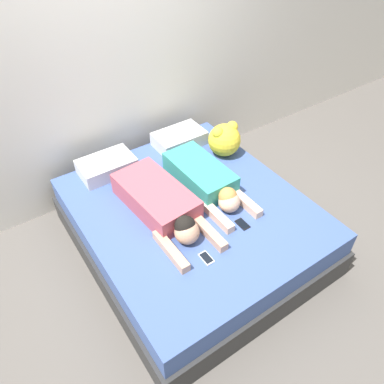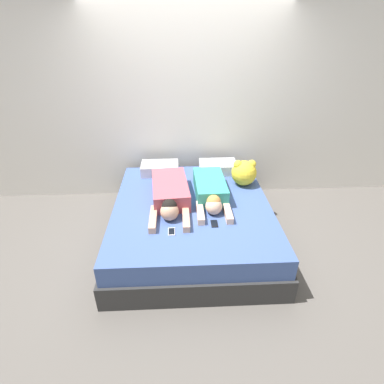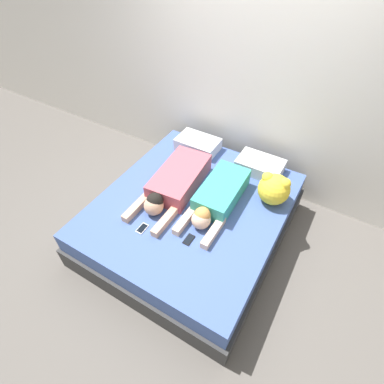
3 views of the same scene
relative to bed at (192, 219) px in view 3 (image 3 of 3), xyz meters
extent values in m
plane|color=#5B5651|center=(0.00, 0.00, -0.24)|extent=(12.00, 12.00, 0.00)
cube|color=white|center=(0.00, 1.17, 1.06)|extent=(12.00, 0.06, 2.60)
cube|color=#2D2D2D|center=(0.00, 0.00, -0.11)|extent=(1.81, 2.04, 0.27)
cube|color=#3F5999|center=(0.00, 0.00, 0.14)|extent=(1.75, 1.98, 0.22)
cube|color=silver|center=(-0.39, 0.80, 0.32)|extent=(0.49, 0.32, 0.14)
cube|color=silver|center=(0.39, 0.80, 0.32)|extent=(0.49, 0.32, 0.14)
cube|color=#B24C59|center=(-0.25, 0.17, 0.35)|extent=(0.46, 0.78, 0.20)
sphere|color=tan|center=(-0.25, -0.29, 0.34)|extent=(0.19, 0.19, 0.19)
sphere|color=black|center=(-0.25, -0.27, 0.39)|extent=(0.16, 0.16, 0.16)
cube|color=tan|center=(-0.41, -0.33, 0.28)|extent=(0.07, 0.41, 0.07)
cube|color=tan|center=(-0.08, -0.33, 0.28)|extent=(0.07, 0.41, 0.07)
cube|color=teal|center=(0.22, 0.21, 0.35)|extent=(0.36, 0.68, 0.20)
sphere|color=beige|center=(0.22, -0.21, 0.34)|extent=(0.18, 0.18, 0.18)
sphere|color=#D18C47|center=(0.22, -0.19, 0.38)|extent=(0.15, 0.15, 0.15)
cube|color=beige|center=(0.08, -0.24, 0.28)|extent=(0.07, 0.37, 0.07)
cube|color=beige|center=(0.37, -0.24, 0.28)|extent=(0.07, 0.37, 0.07)
cube|color=silver|center=(-0.23, -0.52, 0.25)|extent=(0.07, 0.12, 0.01)
cube|color=black|center=(-0.23, -0.52, 0.26)|extent=(0.06, 0.10, 0.00)
cube|color=black|center=(0.21, -0.41, 0.25)|extent=(0.07, 0.12, 0.01)
cube|color=black|center=(0.21, -0.41, 0.26)|extent=(0.06, 0.10, 0.00)
sphere|color=yellow|center=(0.67, 0.43, 0.40)|extent=(0.31, 0.31, 0.31)
sphere|color=yellow|center=(0.58, 0.43, 0.52)|extent=(0.11, 0.11, 0.11)
sphere|color=yellow|center=(0.75, 0.43, 0.52)|extent=(0.11, 0.11, 0.11)
camera|label=1|loc=(-1.26, -1.85, 2.42)|focal=35.00mm
camera|label=2|loc=(-0.14, -2.87, 2.05)|focal=28.00mm
camera|label=3|loc=(1.04, -1.75, 2.44)|focal=28.00mm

